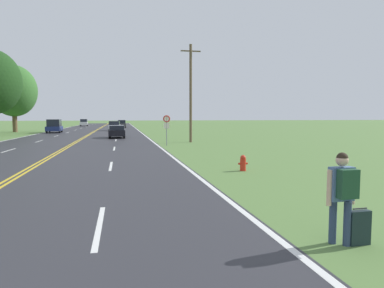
{
  "coord_description": "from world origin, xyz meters",
  "views": [
    {
      "loc": [
        4.02,
        0.11,
        2.34
      ],
      "look_at": [
        7.18,
        15.28,
        1.09
      ],
      "focal_mm": 32.0,
      "sensor_mm": 36.0,
      "label": 1
    }
  ],
  "objects_px": {
    "car_silver_van_receding": "(115,126)",
    "car_dark_grey_hatchback_distant": "(122,124)",
    "fire_hydrant": "(243,163)",
    "car_black_hatchback_mid_near": "(117,131)",
    "car_white_hatchback_horizon": "(84,122)",
    "hitchhiker_person": "(343,189)",
    "tree_left_verge": "(14,91)",
    "car_dark_blue_van_mid_far": "(54,126)",
    "traffic_sign": "(167,123)",
    "suitcase": "(359,228)"
  },
  "relations": [
    {
      "from": "traffic_sign",
      "to": "car_dark_blue_van_mid_far",
      "type": "distance_m",
      "value": 28.08
    },
    {
      "from": "hitchhiker_person",
      "to": "car_silver_van_receding",
      "type": "bearing_deg",
      "value": 3.85
    },
    {
      "from": "car_silver_van_receding",
      "to": "car_black_hatchback_mid_near",
      "type": "bearing_deg",
      "value": 4.18
    },
    {
      "from": "car_dark_blue_van_mid_far",
      "to": "car_silver_van_receding",
      "type": "bearing_deg",
      "value": -57.12
    },
    {
      "from": "car_dark_blue_van_mid_far",
      "to": "car_silver_van_receding",
      "type": "relative_size",
      "value": 1.06
    },
    {
      "from": "fire_hydrant",
      "to": "car_black_hatchback_mid_near",
      "type": "bearing_deg",
      "value": 102.76
    },
    {
      "from": "car_dark_blue_van_mid_far",
      "to": "car_white_hatchback_horizon",
      "type": "relative_size",
      "value": 1.06
    },
    {
      "from": "hitchhiker_person",
      "to": "car_white_hatchback_horizon",
      "type": "distance_m",
      "value": 82.67
    },
    {
      "from": "car_black_hatchback_mid_near",
      "to": "fire_hydrant",
      "type": "bearing_deg",
      "value": 12.2
    },
    {
      "from": "tree_left_verge",
      "to": "car_silver_van_receding",
      "type": "xyz_separation_m",
      "value": [
        14.52,
        2.53,
        -5.31
      ]
    },
    {
      "from": "traffic_sign",
      "to": "car_white_hatchback_horizon",
      "type": "relative_size",
      "value": 0.6
    },
    {
      "from": "hitchhiker_person",
      "to": "tree_left_verge",
      "type": "bearing_deg",
      "value": 19.68
    },
    {
      "from": "hitchhiker_person",
      "to": "suitcase",
      "type": "height_order",
      "value": "hitchhiker_person"
    },
    {
      "from": "car_silver_van_receding",
      "to": "car_white_hatchback_horizon",
      "type": "distance_m",
      "value": 29.94
    },
    {
      "from": "traffic_sign",
      "to": "car_dark_grey_hatchback_distant",
      "type": "xyz_separation_m",
      "value": [
        -3.37,
        45.17,
        -0.99
      ]
    },
    {
      "from": "fire_hydrant",
      "to": "car_dark_grey_hatchback_distant",
      "type": "height_order",
      "value": "car_dark_grey_hatchback_distant"
    },
    {
      "from": "hitchhiker_person",
      "to": "car_dark_grey_hatchback_distant",
      "type": "xyz_separation_m",
      "value": [
        -3.64,
        67.09,
        -0.19
      ]
    },
    {
      "from": "hitchhiker_person",
      "to": "traffic_sign",
      "type": "height_order",
      "value": "traffic_sign"
    },
    {
      "from": "tree_left_verge",
      "to": "fire_hydrant",
      "type": "bearing_deg",
      "value": -63.69
    },
    {
      "from": "car_silver_van_receding",
      "to": "car_dark_grey_hatchback_distant",
      "type": "distance_m",
      "value": 14.37
    },
    {
      "from": "car_silver_van_receding",
      "to": "car_dark_blue_van_mid_far",
      "type": "bearing_deg",
      "value": -51.93
    },
    {
      "from": "car_dark_grey_hatchback_distant",
      "to": "suitcase",
      "type": "bearing_deg",
      "value": 4.88
    },
    {
      "from": "hitchhiker_person",
      "to": "car_dark_blue_van_mid_far",
      "type": "height_order",
      "value": "car_dark_blue_van_mid_far"
    },
    {
      "from": "suitcase",
      "to": "traffic_sign",
      "type": "distance_m",
      "value": 22.02
    },
    {
      "from": "suitcase",
      "to": "car_black_hatchback_mid_near",
      "type": "bearing_deg",
      "value": 6.57
    },
    {
      "from": "hitchhiker_person",
      "to": "suitcase",
      "type": "xyz_separation_m",
      "value": [
        0.34,
        -0.04,
        -0.72
      ]
    },
    {
      "from": "car_silver_van_receding",
      "to": "car_white_hatchback_horizon",
      "type": "bearing_deg",
      "value": -162.46
    },
    {
      "from": "traffic_sign",
      "to": "car_dark_grey_hatchback_distant",
      "type": "bearing_deg",
      "value": 94.26
    },
    {
      "from": "fire_hydrant",
      "to": "car_black_hatchback_mid_near",
      "type": "relative_size",
      "value": 0.16
    },
    {
      "from": "car_white_hatchback_horizon",
      "to": "fire_hydrant",
      "type": "bearing_deg",
      "value": -171.94
    },
    {
      "from": "car_dark_blue_van_mid_far",
      "to": "car_dark_grey_hatchback_distant",
      "type": "height_order",
      "value": "car_dark_blue_van_mid_far"
    },
    {
      "from": "tree_left_verge",
      "to": "traffic_sign",
      "type": "bearing_deg",
      "value": -55.97
    },
    {
      "from": "suitcase",
      "to": "car_silver_van_receding",
      "type": "height_order",
      "value": "car_silver_van_receding"
    },
    {
      "from": "fire_hydrant",
      "to": "car_dark_blue_van_mid_far",
      "type": "xyz_separation_m",
      "value": [
        -14.48,
        38.34,
        0.64
      ]
    },
    {
      "from": "tree_left_verge",
      "to": "car_dark_blue_van_mid_far",
      "type": "height_order",
      "value": "tree_left_verge"
    },
    {
      "from": "tree_left_verge",
      "to": "car_black_hatchback_mid_near",
      "type": "xyz_separation_m",
      "value": [
        15.1,
        -17.25,
        -5.4
      ]
    },
    {
      "from": "fire_hydrant",
      "to": "car_black_hatchback_mid_near",
      "type": "height_order",
      "value": "car_black_hatchback_mid_near"
    },
    {
      "from": "hitchhiker_person",
      "to": "traffic_sign",
      "type": "distance_m",
      "value": 21.93
    },
    {
      "from": "traffic_sign",
      "to": "tree_left_verge",
      "type": "bearing_deg",
      "value": 124.03
    },
    {
      "from": "car_black_hatchback_mid_near",
      "to": "car_dark_blue_van_mid_far",
      "type": "distance_m",
      "value": 16.45
    },
    {
      "from": "car_black_hatchback_mid_near",
      "to": "car_dark_blue_van_mid_far",
      "type": "relative_size",
      "value": 0.97
    },
    {
      "from": "car_black_hatchback_mid_near",
      "to": "car_dark_grey_hatchback_distant",
      "type": "height_order",
      "value": "car_dark_grey_hatchback_distant"
    },
    {
      "from": "tree_left_verge",
      "to": "car_silver_van_receding",
      "type": "distance_m",
      "value": 15.67
    },
    {
      "from": "suitcase",
      "to": "traffic_sign",
      "type": "xyz_separation_m",
      "value": [
        -0.61,
        21.96,
        1.52
      ]
    },
    {
      "from": "car_silver_van_receding",
      "to": "car_dark_grey_hatchback_distant",
      "type": "height_order",
      "value": "car_dark_grey_hatchback_distant"
    },
    {
      "from": "fire_hydrant",
      "to": "car_dark_blue_van_mid_far",
      "type": "distance_m",
      "value": 40.99
    },
    {
      "from": "car_black_hatchback_mid_near",
      "to": "car_white_hatchback_horizon",
      "type": "xyz_separation_m",
      "value": [
        -8.35,
        48.7,
        0.16
      ]
    },
    {
      "from": "car_black_hatchback_mid_near",
      "to": "tree_left_verge",
      "type": "bearing_deg",
      "value": -139.36
    },
    {
      "from": "car_dark_grey_hatchback_distant",
      "to": "car_white_hatchback_horizon",
      "type": "height_order",
      "value": "car_white_hatchback_horizon"
    },
    {
      "from": "hitchhiker_person",
      "to": "car_black_hatchback_mid_near",
      "type": "bearing_deg",
      "value": 6.0
    }
  ]
}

